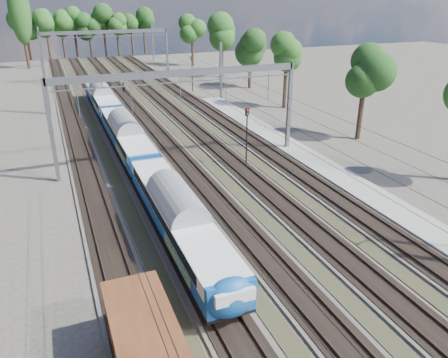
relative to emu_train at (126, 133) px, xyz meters
name	(u,v)px	position (x,y,z in m)	size (l,w,h in m)	color
track_bed	(149,123)	(4.50, 10.27, -2.21)	(21.00, 130.00, 0.34)	#47423A
platform	(348,182)	(16.50, -14.73, -2.16)	(3.00, 70.00, 0.30)	gray
catenary	(135,64)	(4.83, 17.96, 4.09)	(25.65, 130.00, 9.00)	slate
tree_belt	(134,29)	(12.24, 55.72, 5.81)	(40.20, 98.97, 11.60)	black
poplar	(19,11)	(-10.00, 63.27, 9.58)	(4.40, 4.40, 19.04)	black
emu_train	(126,133)	(0.00, 0.00, 0.00)	(2.68, 56.79, 3.92)	black
worker	(124,87)	(4.93, 30.47, -1.45)	(0.63, 0.41, 1.72)	black
signal_near	(247,130)	(10.00, -7.46, 1.23)	(0.36, 0.33, 5.60)	black
signal_far	(192,70)	(15.78, 26.86, 1.35)	(0.39, 0.35, 5.78)	black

